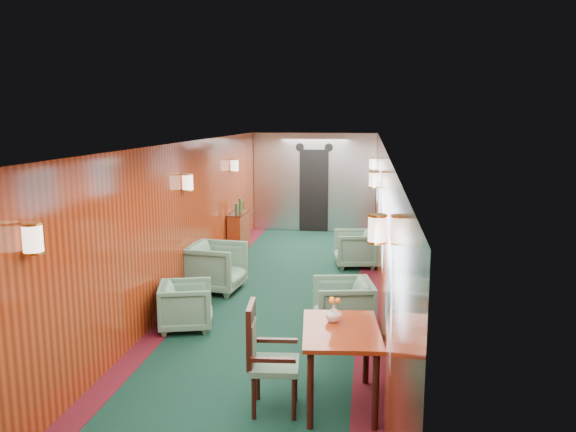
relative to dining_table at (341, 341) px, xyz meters
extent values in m
plane|color=black|center=(-1.09, 2.52, -0.65)|extent=(12.00, 12.00, 0.00)
cube|color=white|center=(-1.09, 2.52, 1.70)|extent=(3.00, 12.00, 0.10)
cube|color=white|center=(-1.09, 2.52, 1.71)|extent=(1.20, 12.00, 0.06)
cube|color=maroon|center=(-1.09, 8.52, 0.55)|extent=(3.00, 0.10, 2.40)
cube|color=maroon|center=(-2.59, 2.52, 0.55)|extent=(0.10, 12.00, 2.40)
cube|color=maroon|center=(0.41, 2.52, 0.55)|extent=(0.10, 12.00, 2.40)
cube|color=#400C15|center=(-2.44, 2.52, -0.65)|extent=(0.30, 12.00, 0.01)
cube|color=#400C15|center=(0.26, 2.52, -0.65)|extent=(0.30, 12.00, 0.01)
cube|color=silver|center=(-1.09, 8.44, 0.55)|extent=(2.98, 0.12, 2.38)
cube|color=black|center=(-1.09, 8.36, 0.35)|extent=(0.70, 0.06, 2.00)
cylinder|color=black|center=(-1.44, 8.37, 1.40)|extent=(0.20, 0.04, 0.20)
cylinder|color=black|center=(-0.74, 8.37, 1.40)|extent=(0.20, 0.04, 0.20)
cube|color=silver|center=(0.40, -0.98, 0.80)|extent=(0.02, 1.10, 0.80)
cube|color=#416161|center=(0.39, -0.98, 0.80)|extent=(0.01, 0.96, 0.66)
cube|color=silver|center=(0.40, 1.52, 0.80)|extent=(0.02, 1.10, 0.80)
cube|color=#416161|center=(0.39, 1.52, 0.80)|extent=(0.01, 0.96, 0.66)
cube|color=silver|center=(0.40, 4.02, 0.80)|extent=(0.02, 1.10, 0.80)
cube|color=#416161|center=(0.39, 4.02, 0.80)|extent=(0.01, 0.96, 0.66)
cube|color=silver|center=(0.40, 6.52, 0.80)|extent=(0.02, 1.10, 0.80)
cube|color=#416161|center=(0.39, 6.52, 0.80)|extent=(0.01, 0.96, 0.66)
cylinder|color=beige|center=(-2.49, -0.98, 1.15)|extent=(0.16, 0.16, 0.24)
cylinder|color=gold|center=(-2.49, -0.98, 1.03)|extent=(0.17, 0.17, 0.02)
cylinder|color=beige|center=(0.31, -0.18, 1.15)|extent=(0.16, 0.16, 0.24)
cylinder|color=gold|center=(0.31, -0.18, 1.03)|extent=(0.17, 0.17, 0.02)
cylinder|color=beige|center=(-2.49, 3.02, 1.15)|extent=(0.16, 0.16, 0.24)
cylinder|color=gold|center=(-2.49, 3.02, 1.03)|extent=(0.17, 0.17, 0.02)
cylinder|color=beige|center=(0.31, 3.82, 1.15)|extent=(0.16, 0.16, 0.24)
cylinder|color=gold|center=(0.31, 3.82, 1.03)|extent=(0.17, 0.17, 0.02)
cylinder|color=beige|center=(-2.49, 6.02, 1.15)|extent=(0.16, 0.16, 0.24)
cylinder|color=gold|center=(-2.49, 6.02, 1.03)|extent=(0.17, 0.17, 0.02)
cylinder|color=beige|center=(0.31, 6.82, 1.15)|extent=(0.16, 0.16, 0.24)
cylinder|color=gold|center=(0.31, 6.82, 1.03)|extent=(0.17, 0.17, 0.02)
cube|color=maroon|center=(0.00, 0.00, 0.10)|extent=(0.83, 1.11, 0.04)
cylinder|color=black|center=(-0.25, -0.47, -0.29)|extent=(0.06, 0.06, 0.74)
cylinder|color=black|center=(0.33, -0.42, -0.29)|extent=(0.06, 0.06, 0.74)
cylinder|color=black|center=(-0.33, 0.42, -0.29)|extent=(0.06, 0.06, 0.74)
cylinder|color=black|center=(0.25, 0.47, -0.29)|extent=(0.06, 0.06, 0.74)
cube|color=#204C3B|center=(-0.61, -0.19, -0.20)|extent=(0.49, 0.49, 0.06)
cube|color=black|center=(-0.84, -0.21, 0.11)|extent=(0.09, 0.41, 0.59)
cube|color=#204C3B|center=(-0.81, -0.21, 0.05)|extent=(0.05, 0.31, 0.35)
cube|color=black|center=(-0.59, -0.41, -0.05)|extent=(0.41, 0.09, 0.04)
cube|color=black|center=(-0.63, 0.04, -0.05)|extent=(0.41, 0.09, 0.04)
cylinder|color=black|center=(-0.78, -0.39, -0.44)|extent=(0.04, 0.04, 0.42)
cylinder|color=black|center=(-0.41, -0.36, -0.44)|extent=(0.04, 0.04, 0.42)
cylinder|color=black|center=(-0.81, -0.02, -0.44)|extent=(0.04, 0.04, 0.42)
cylinder|color=black|center=(-0.44, 0.01, -0.44)|extent=(0.04, 0.04, 0.42)
cube|color=maroon|center=(-2.43, 6.06, -0.25)|extent=(0.27, 0.91, 0.82)
cube|color=black|center=(-2.42, 6.06, 0.16)|extent=(0.29, 0.93, 0.02)
cylinder|color=#234628|center=(-2.41, 5.83, 0.28)|extent=(0.07, 0.07, 0.22)
cylinder|color=#234628|center=(-2.41, 6.15, 0.31)|extent=(0.06, 0.06, 0.28)
cylinder|color=gold|center=(-2.41, 6.33, 0.26)|extent=(0.08, 0.08, 0.18)
imported|color=beige|center=(-0.09, 0.18, 0.21)|extent=(0.20, 0.20, 0.17)
imported|color=#204C3B|center=(-2.13, 1.72, -0.34)|extent=(0.84, 0.83, 0.63)
imported|color=#204C3B|center=(-2.18, 3.37, -0.26)|extent=(0.95, 0.92, 0.78)
imported|color=#204C3B|center=(-0.07, 1.92, -0.31)|extent=(0.88, 0.86, 0.69)
imported|color=#204C3B|center=(0.00, 5.19, -0.32)|extent=(0.85, 0.83, 0.68)
camera|label=1|loc=(0.23, -5.12, 2.13)|focal=35.00mm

